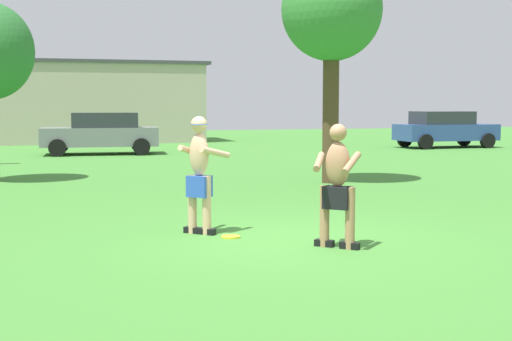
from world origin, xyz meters
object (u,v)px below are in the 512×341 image
Objects in this scene: frisbee at (231,237)px; tree_left_field at (332,13)px; player_with_cap at (199,169)px; car_gray_near_post at (101,133)px; player_in_black at (337,183)px; car_blue_mid_lot at (445,129)px.

tree_left_field is at bearing 56.03° from frisbee.
player_with_cap reaches higher than car_gray_near_post.
player_in_black is at bearing -112.17° from tree_left_field.
frisbee is at bearing -49.09° from player_with_cap.
frisbee is at bearing -129.42° from car_blue_mid_lot.
car_gray_near_post is (-1.62, 18.62, -0.05)m from player_in_black.
car_gray_near_post is at bearing 90.27° from player_with_cap.
tree_left_field is at bearing -68.14° from car_gray_near_post.
player_with_cap is 0.32× the size of tree_left_field.
frisbee is 8.43m from tree_left_field.
player_with_cap reaches higher than player_in_black.
car_blue_mid_lot is at bearing 54.68° from player_in_black.
car_gray_near_post is 14.68m from car_blue_mid_lot.
frisbee is at bearing -88.55° from car_gray_near_post.
player_in_black is 0.31× the size of tree_left_field.
car_blue_mid_lot is (13.06, 18.44, -0.05)m from player_in_black.
car_gray_near_post is 12.69m from tree_left_field.
car_gray_near_post is at bearing 94.97° from player_in_black.
car_gray_near_post is (-0.44, 17.51, 0.81)m from frisbee.
car_blue_mid_lot reaches higher than frisbee.
player_with_cap is at bearing 135.09° from player_in_black.
tree_left_field is (4.57, -11.39, 3.26)m from car_gray_near_post.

